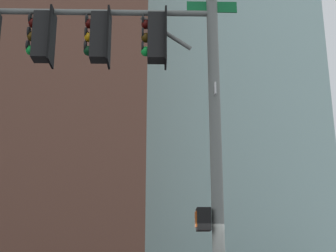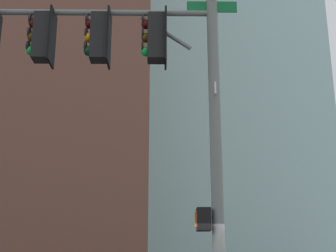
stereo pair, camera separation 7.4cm
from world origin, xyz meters
name	(u,v)px [view 1 (the left image)]	position (x,y,z in m)	size (l,w,h in m)	color
signal_pole_assembly	(122,76)	(0.39, 1.66, 5.35)	(2.10, 5.53, 7.45)	slate
building_brick_nearside	(16,53)	(30.17, 4.20, 18.87)	(21.27, 16.33, 37.73)	brown
building_brick_midblock	(0,34)	(37.55, 5.90, 23.96)	(20.46, 15.36, 47.92)	#845B47
building_glass_tower	(167,0)	(43.53, -12.78, 34.58)	(25.48, 26.24, 69.15)	#9EC6C1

